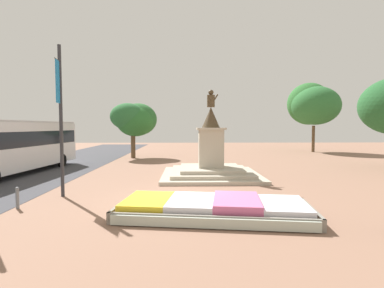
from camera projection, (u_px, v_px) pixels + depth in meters
The scene contains 8 objects.
ground_plane at pixel (178, 199), 12.00m from camera, with size 83.11×83.11×0.00m, color #8C6651.
flower_planter at pixel (214, 208), 9.68m from camera, with size 6.52×3.44×0.60m.
statue_monument at pixel (211, 162), 17.31m from camera, with size 5.54×5.54×5.00m.
banner_pole at pixel (61, 117), 12.19m from camera, with size 0.14×0.66×6.20m.
city_bus at pixel (11, 144), 17.77m from camera, with size 3.34×11.91×3.24m.
kerb_bollard_mid_a at pixel (17, 197), 10.54m from camera, with size 0.13×0.13×0.78m.
park_tree_behind_statue at pixel (312, 105), 34.10m from camera, with size 5.52×6.02×7.91m.
park_tree_far_right at pixel (135, 119), 27.55m from camera, with size 4.11×3.96×5.05m.
Camera 1 is at (0.31, -11.86, 2.90)m, focal length 28.00 mm.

